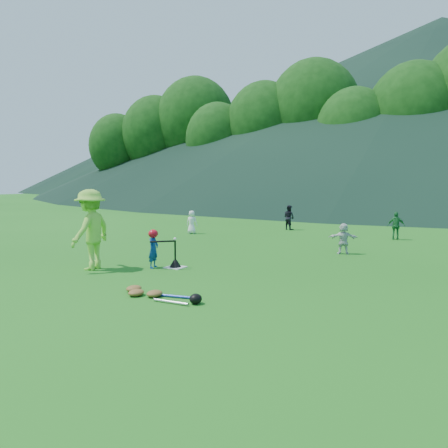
# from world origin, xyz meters

# --- Properties ---
(ground) EXTENTS (120.00, 120.00, 0.00)m
(ground) POSITION_xyz_m (0.00, 0.00, 0.00)
(ground) COLOR #196316
(ground) RESTS_ON ground
(home_plate) EXTENTS (0.45, 0.45, 0.02)m
(home_plate) POSITION_xyz_m (0.00, 0.00, 0.01)
(home_plate) COLOR silver
(home_plate) RESTS_ON ground
(baseball) EXTENTS (0.08, 0.08, 0.08)m
(baseball) POSITION_xyz_m (0.00, 0.00, 0.74)
(baseball) COLOR white
(baseball) RESTS_ON batting_tee
(batter_child) EXTENTS (0.28, 0.38, 0.95)m
(batter_child) POSITION_xyz_m (-0.47, -0.29, 0.48)
(batter_child) COLOR navy
(batter_child) RESTS_ON ground
(adult_coach) EXTENTS (0.94, 1.39, 1.99)m
(adult_coach) POSITION_xyz_m (-1.70, -1.19, 1.00)
(adult_coach) COLOR #8DD63F
(adult_coach) RESTS_ON ground
(fielder_a) EXTENTS (0.52, 0.39, 0.96)m
(fielder_a) POSITION_xyz_m (-3.64, 6.18, 0.48)
(fielder_a) COLOR white
(fielder_a) RESTS_ON ground
(fielder_b) EXTENTS (0.66, 0.59, 1.11)m
(fielder_b) POSITION_xyz_m (-0.66, 9.56, 0.55)
(fielder_b) COLOR black
(fielder_b) RESTS_ON ground
(fielder_c) EXTENTS (0.65, 0.36, 1.05)m
(fielder_c) POSITION_xyz_m (4.05, 8.40, 0.52)
(fielder_c) COLOR #227336
(fielder_c) RESTS_ON ground
(fielder_d) EXTENTS (0.91, 0.54, 0.94)m
(fielder_d) POSITION_xyz_m (3.16, 4.21, 0.47)
(fielder_d) COLOR silver
(fielder_d) RESTS_ON ground
(batting_tee) EXTENTS (0.30, 0.30, 0.68)m
(batting_tee) POSITION_xyz_m (0.00, 0.00, 0.13)
(batting_tee) COLOR black
(batting_tee) RESTS_ON home_plate
(batter_gear) EXTENTS (0.70, 0.35, 0.31)m
(batter_gear) POSITION_xyz_m (-0.44, -0.29, 0.86)
(batter_gear) COLOR red
(batter_gear) RESTS_ON ground
(equipment_pile) EXTENTS (1.80, 0.56, 0.19)m
(equipment_pile) POSITION_xyz_m (1.31, -2.48, 0.07)
(equipment_pile) COLOR olive
(equipment_pile) RESTS_ON ground
(outfield_fence) EXTENTS (70.07, 0.08, 1.33)m
(outfield_fence) POSITION_xyz_m (0.00, 28.00, 0.70)
(outfield_fence) COLOR gray
(outfield_fence) RESTS_ON ground
(tree_line) EXTENTS (70.04, 11.40, 14.82)m
(tree_line) POSITION_xyz_m (0.20, 33.83, 8.21)
(tree_line) COLOR #382314
(tree_line) RESTS_ON ground
(distant_hills) EXTENTS (155.00, 140.00, 32.00)m
(distant_hills) POSITION_xyz_m (-7.63, 81.81, 14.98)
(distant_hills) COLOR black
(distant_hills) RESTS_ON ground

